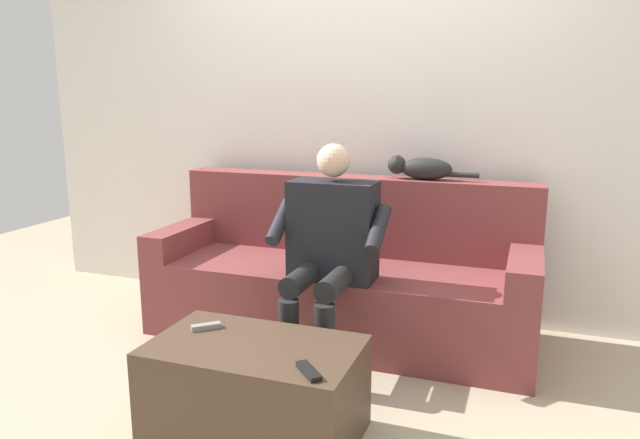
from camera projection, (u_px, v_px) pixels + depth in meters
name	position (u px, v px, depth m)	size (l,w,h in m)	color
ground_plane	(294.00, 389.00, 2.83)	(8.00, 8.00, 0.00)	tan
back_wall	(366.00, 122.00, 3.70)	(4.76, 0.06, 2.43)	silver
couch	(342.00, 280.00, 3.46)	(2.18, 0.77, 0.90)	brown
coffee_table	(255.00, 390.00, 2.42)	(0.85, 0.51, 0.40)	#4C3828
person_solo_seated	(329.00, 243.00, 3.01)	(0.60, 0.55, 1.14)	black
cat_on_backrest	(421.00, 168.00, 3.41)	(0.52, 0.12, 0.14)	black
remote_gray	(206.00, 326.00, 2.53)	(0.12, 0.03, 0.02)	gray
remote_black	(309.00, 371.00, 2.13)	(0.15, 0.04, 0.02)	black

